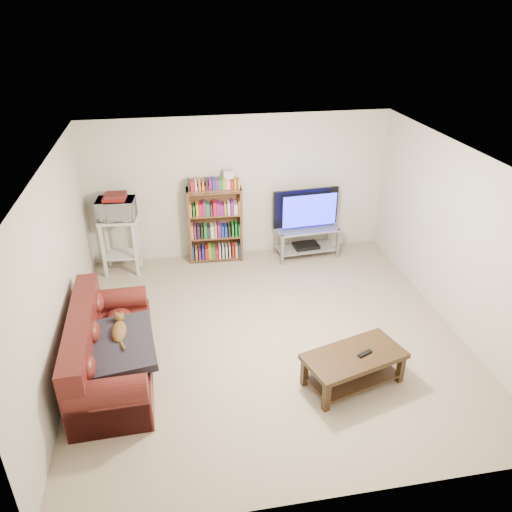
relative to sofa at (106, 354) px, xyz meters
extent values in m
plane|color=tan|center=(2.04, 0.44, -0.31)|extent=(5.00, 5.00, 0.00)
plane|color=white|center=(2.04, 0.44, 2.09)|extent=(5.00, 5.00, 0.00)
plane|color=silver|center=(2.04, 2.94, 0.89)|extent=(5.00, 0.00, 5.00)
plane|color=silver|center=(2.04, -2.06, 0.89)|extent=(5.00, 0.00, 5.00)
plane|color=silver|center=(-0.46, 0.44, 0.89)|extent=(0.00, 5.00, 5.00)
plane|color=silver|center=(4.54, 0.44, 0.89)|extent=(0.00, 5.00, 5.00)
cube|color=#541915|center=(0.08, 0.00, -0.11)|extent=(0.92, 2.03, 0.38)
cube|color=#541915|center=(-0.23, -0.01, 0.13)|extent=(0.31, 2.01, 0.84)
cube|color=#541915|center=(0.10, -0.88, -0.05)|extent=(0.83, 0.26, 0.50)
cube|color=#541915|center=(0.05, 0.89, -0.05)|extent=(0.83, 0.26, 0.50)
cube|color=#27232C|center=(0.18, -0.13, 0.21)|extent=(0.88, 1.08, 0.18)
cube|color=#342312|center=(2.81, -0.64, 0.08)|extent=(1.27, 0.88, 0.06)
cube|color=#342312|center=(2.81, -0.64, -0.21)|extent=(1.14, 0.79, 0.03)
cube|color=#342312|center=(2.38, -1.00, -0.13)|extent=(0.09, 0.09, 0.36)
cube|color=#342312|center=(3.37, -0.71, -0.13)|extent=(0.09, 0.09, 0.36)
cube|color=#342312|center=(2.25, -0.57, -0.13)|extent=(0.09, 0.09, 0.36)
cube|color=#342312|center=(3.24, -0.28, -0.13)|extent=(0.09, 0.09, 0.36)
cube|color=black|center=(2.93, -0.66, 0.12)|extent=(0.19, 0.13, 0.02)
cube|color=#999EA3|center=(3.13, 2.60, 0.21)|extent=(1.09, 0.56, 0.03)
cube|color=#999EA3|center=(3.13, 2.60, -0.16)|extent=(1.04, 0.53, 0.02)
cube|color=gray|center=(2.65, 2.36, -0.04)|extent=(0.05, 0.05, 0.53)
cube|color=gray|center=(3.65, 2.43, -0.04)|extent=(0.05, 0.05, 0.53)
cube|color=gray|center=(2.62, 2.77, -0.04)|extent=(0.05, 0.05, 0.53)
cube|color=gray|center=(3.62, 2.85, -0.04)|extent=(0.05, 0.05, 0.53)
imported|color=black|center=(3.13, 2.60, 0.55)|extent=(1.15, 0.24, 0.66)
cube|color=black|center=(3.13, 2.60, -0.12)|extent=(0.44, 0.33, 0.06)
cube|color=brown|center=(1.15, 2.75, 0.34)|extent=(0.05, 0.28, 1.29)
cube|color=brown|center=(2.01, 2.72, 0.34)|extent=(0.05, 0.28, 1.29)
cube|color=brown|center=(1.58, 2.74, 0.97)|extent=(0.90, 0.31, 0.03)
cube|color=maroon|center=(1.38, 2.74, 1.02)|extent=(0.26, 0.21, 0.07)
cube|color=silver|center=(0.04, 2.59, 0.61)|extent=(0.62, 0.48, 0.04)
cube|color=silver|center=(0.04, 2.59, -0.01)|extent=(0.56, 0.43, 0.03)
cube|color=silver|center=(-0.23, 2.44, 0.14)|extent=(0.05, 0.05, 0.90)
cube|color=silver|center=(0.27, 2.40, 0.14)|extent=(0.05, 0.05, 0.90)
cube|color=silver|center=(-0.20, 2.79, 0.14)|extent=(0.05, 0.05, 0.90)
cube|color=silver|center=(0.31, 2.74, 0.14)|extent=(0.05, 0.05, 0.90)
imported|color=silver|center=(0.04, 2.59, 0.79)|extent=(0.61, 0.45, 0.32)
cube|color=maroon|center=(0.04, 2.59, 0.98)|extent=(0.37, 0.33, 0.05)
camera|label=1|loc=(0.92, -4.88, 3.72)|focal=35.00mm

